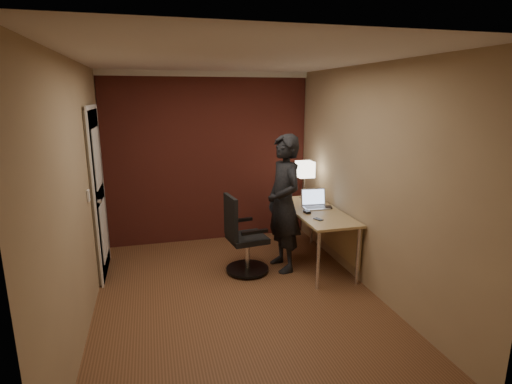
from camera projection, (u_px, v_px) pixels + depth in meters
room at (193, 155)px, 5.43m from camera, size 4.00×4.00×4.00m
desk at (321, 219)px, 5.18m from camera, size 0.60×1.50×0.73m
desk_lamp at (305, 170)px, 5.60m from camera, size 0.22×0.22×0.54m
laptop at (314, 202)px, 5.25m from camera, size 0.35×0.28×0.23m
mouse at (307, 212)px, 4.99m from camera, size 0.07×0.11×0.03m
phone at (318, 219)px, 4.73m from camera, size 0.10×0.13×0.01m
wallet at (328, 207)px, 5.22m from camera, size 0.11×0.13×0.02m
office_chair at (242, 240)px, 4.91m from camera, size 0.53×0.58×0.98m
person at (284, 204)px, 4.95m from camera, size 0.49×0.67×1.72m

